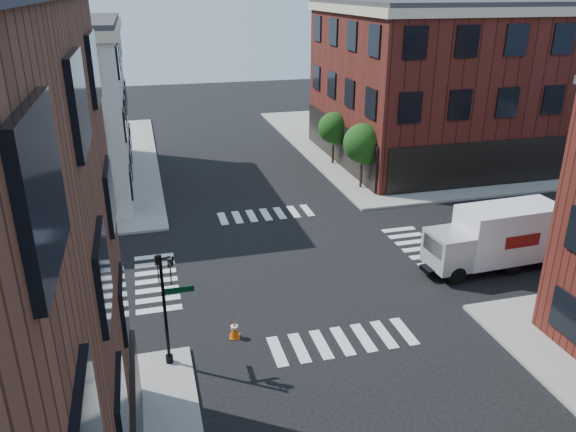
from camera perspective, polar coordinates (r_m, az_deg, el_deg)
The scene contains 8 objects.
ground at distance 28.86m, azimuth 0.80°, elevation -4.90°, with size 120.00×120.00×0.00m, color black.
sidewalk_ne at distance 55.17m, azimuth 16.28°, elevation 7.62°, with size 30.00×30.00×0.15m, color gray.
building_ne at distance 49.64m, azimuth 19.46°, elevation 12.71°, with size 25.00×16.00×12.00m, color #461711.
tree_near at distance 38.92m, azimuth 7.68°, elevation 7.14°, with size 2.69×2.69×4.49m.
tree_far at distance 44.42m, azimuth 4.74°, elevation 8.76°, with size 2.43×2.43×4.07m.
signal_pole at distance 20.78m, azimuth -12.31°, elevation -8.06°, with size 1.29×1.24×4.60m.
box_truck at distance 29.70m, azimuth 20.46°, elevation -2.02°, with size 7.19×2.47×3.21m.
traffic_cone at distance 23.16m, azimuth -5.46°, elevation -11.40°, with size 0.49×0.49×0.77m.
Camera 1 is at (-6.96, -24.72, 13.16)m, focal length 35.00 mm.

